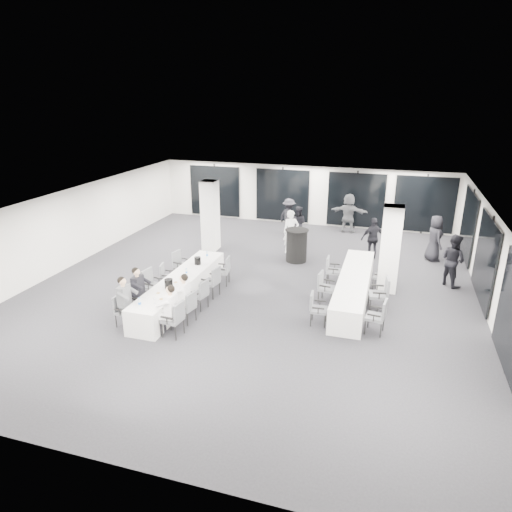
{
  "coord_description": "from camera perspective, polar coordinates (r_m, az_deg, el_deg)",
  "views": [
    {
      "loc": [
        4.12,
        -13.18,
        6.06
      ],
      "look_at": [
        0.16,
        -0.2,
        1.16
      ],
      "focal_mm": 32.0,
      "sensor_mm": 36.0,
      "label": 1
    }
  ],
  "objects": [
    {
      "name": "water_bottle_a",
      "position": [
        12.37,
        -14.35,
        -5.63
      ],
      "size": [
        0.08,
        0.08,
        0.24
      ],
      "primitive_type": "cylinder",
      "color": "silver",
      "rests_on": "banquet_table_main"
    },
    {
      "name": "standing_guest_c",
      "position": [
        20.54,
        4.14,
        5.26
      ],
      "size": [
        1.32,
        1.11,
        1.81
      ],
      "primitive_type": "imported",
      "rotation": [
        0.0,
        0.0,
        2.62
      ],
      "color": "black",
      "rests_on": "floor"
    },
    {
      "name": "plate_a",
      "position": [
        13.06,
        -12.13,
        -4.56
      ],
      "size": [
        0.19,
        0.19,
        0.03
      ],
      "color": "white",
      "rests_on": "banquet_table_main"
    },
    {
      "name": "standing_guest_d",
      "position": [
        17.92,
        14.46,
        2.5
      ],
      "size": [
        1.22,
        1.0,
        1.82
      ],
      "primitive_type": "imported",
      "rotation": [
        0.0,
        0.0,
        3.58
      ],
      "color": "black",
      "rests_on": "floor"
    },
    {
      "name": "chair_main_right_far",
      "position": [
        15.11,
        -4.01,
        -1.64
      ],
      "size": [
        0.54,
        0.58,
        0.95
      ],
      "rotation": [
        0.0,
        0.0,
        1.71
      ],
      "color": "#4D5054",
      "rests_on": "floor"
    },
    {
      "name": "chair_main_right_mid",
      "position": [
        13.49,
        -6.92,
        -4.6
      ],
      "size": [
        0.54,
        0.57,
        0.89
      ],
      "rotation": [
        0.0,
        0.0,
        1.35
      ],
      "color": "#4D5054",
      "rests_on": "floor"
    },
    {
      "name": "seated_guest_b",
      "position": [
        13.35,
        -14.3,
        -3.94
      ],
      "size": [
        0.5,
        0.38,
        1.44
      ],
      "rotation": [
        0.0,
        0.0,
        -1.57
      ],
      "color": "black",
      "rests_on": "floor"
    },
    {
      "name": "seated_guest_d",
      "position": [
        12.71,
        -9.22,
        -4.81
      ],
      "size": [
        0.5,
        0.38,
        1.44
      ],
      "rotation": [
        0.0,
        0.0,
        1.57
      ],
      "color": "white",
      "rests_on": "floor"
    },
    {
      "name": "standing_guest_f",
      "position": [
        21.08,
        11.51,
        5.6
      ],
      "size": [
        1.91,
        0.84,
        2.03
      ],
      "primitive_type": "imported",
      "rotation": [
        0.0,
        0.0,
        3.07
      ],
      "color": "#515458",
      "rests_on": "floor"
    },
    {
      "name": "chair_side_right_mid",
      "position": [
        13.74,
        15.4,
        -4.36
      ],
      "size": [
        0.6,
        0.64,
        1.04
      ],
      "rotation": [
        0.0,
        0.0,
        1.73
      ],
      "color": "#4D5054",
      "rests_on": "floor"
    },
    {
      "name": "chair_side_left_near",
      "position": [
        12.66,
        7.53,
        -6.29
      ],
      "size": [
        0.49,
        0.54,
        0.91
      ],
      "rotation": [
        0.0,
        0.0,
        -1.51
      ],
      "color": "#4D5054",
      "rests_on": "floor"
    },
    {
      "name": "chair_main_left_fourth",
      "position": [
        15.0,
        -11.19,
        -2.35
      ],
      "size": [
        0.52,
        0.54,
        0.86
      ],
      "rotation": [
        0.0,
        0.0,
        -1.34
      ],
      "color": "#4D5054",
      "rests_on": "floor"
    },
    {
      "name": "standing_guest_h",
      "position": [
        16.2,
        23.43,
        -0.08
      ],
      "size": [
        1.08,
        1.09,
        1.98
      ],
      "primitive_type": "imported",
      "rotation": [
        0.0,
        0.0,
        2.34
      ],
      "color": "black",
      "rests_on": "floor"
    },
    {
      "name": "chair_side_left_far",
      "position": [
        15.36,
        9.42,
        -1.56
      ],
      "size": [
        0.48,
        0.53,
        0.92
      ],
      "rotation": [
        0.0,
        0.0,
        -1.54
      ],
      "color": "#4D5054",
      "rests_on": "floor"
    },
    {
      "name": "water_bottle_c",
      "position": [
        15.59,
        -6.15,
        0.21
      ],
      "size": [
        0.07,
        0.07,
        0.21
      ],
      "primitive_type": "cylinder",
      "color": "silver",
      "rests_on": "banquet_table_main"
    },
    {
      "name": "ice_bucket_far",
      "position": [
        14.98,
        -7.31,
        -0.59
      ],
      "size": [
        0.22,
        0.22,
        0.25
      ],
      "primitive_type": "cylinder",
      "color": "black",
      "rests_on": "banquet_table_main"
    },
    {
      "name": "column_right",
      "position": [
        14.93,
        16.42,
        0.82
      ],
      "size": [
        0.6,
        0.6,
        2.8
      ],
      "primitive_type": "cube",
      "color": "white",
      "rests_on": "floor"
    },
    {
      "name": "column_left",
      "position": [
        18.38,
        -5.75,
        5.06
      ],
      "size": [
        0.6,
        0.6,
        2.8
      ],
      "primitive_type": "cube",
      "color": "white",
      "rests_on": "floor"
    },
    {
      "name": "chair_main_right_fourth",
      "position": [
        14.24,
        -5.44,
        -3.01
      ],
      "size": [
        0.56,
        0.6,
        0.97
      ],
      "rotation": [
        0.0,
        0.0,
        1.41
      ],
      "color": "#4D5054",
      "rests_on": "floor"
    },
    {
      "name": "standing_guest_b",
      "position": [
        19.6,
        5.25,
        4.35
      ],
      "size": [
        0.83,
        0.52,
        1.7
      ],
      "primitive_type": "imported",
      "rotation": [
        0.0,
        0.0,
        3.16
      ],
      "color": "black",
      "rests_on": "floor"
    },
    {
      "name": "chair_main_left_far",
      "position": [
        15.85,
        -9.48,
        -0.83
      ],
      "size": [
        0.56,
        0.59,
        0.94
      ],
      "rotation": [
        0.0,
        0.0,
        -1.77
      ],
      "color": "#4D5054",
      "rests_on": "floor"
    },
    {
      "name": "standing_guest_g",
      "position": [
        21.2,
        -6.03,
        5.93
      ],
      "size": [
        0.94,
        0.91,
        2.0
      ],
      "primitive_type": "imported",
      "rotation": [
        0.0,
        0.0,
        -0.66
      ],
      "color": "black",
      "rests_on": "floor"
    },
    {
      "name": "standing_guest_e",
      "position": [
        18.39,
        21.46,
        2.43
      ],
      "size": [
        0.87,
        1.1,
        1.98
      ],
      "primitive_type": "imported",
      "rotation": [
        0.0,
        0.0,
        1.92
      ],
      "color": "black",
      "rests_on": "floor"
    },
    {
      "name": "chair_main_left_second",
      "position": [
        13.54,
        -14.83,
        -5.01
      ],
      "size": [
        0.55,
        0.58,
        0.92
      ],
      "rotation": [
        0.0,
        0.0,
        -1.34
      ],
      "color": "#4D5054",
      "rests_on": "floor"
    },
    {
      "name": "banquet_table_side",
      "position": [
        14.39,
        12.09,
        -3.89
      ],
      "size": [
        0.9,
        5.0,
        0.75
      ],
      "primitive_type": "cube",
      "color": "silver",
      "rests_on": "floor"
    },
    {
      "name": "water_bottle_b",
      "position": [
        14.21,
        -8.69,
        -1.92
      ],
      "size": [
        0.06,
        0.06,
        0.19
      ],
      "primitive_type": "cylinder",
      "color": "silver",
      "rests_on": "banquet_table_main"
    },
    {
      "name": "standing_guest_a",
      "position": [
        18.02,
        4.4,
        3.38
      ],
      "size": [
        0.89,
        0.83,
        1.94
      ],
      "primitive_type": "imported",
      "rotation": [
        0.0,
        0.0,
        0.46
      ],
      "color": "white",
      "rests_on": "floor"
    },
    {
      "name": "chair_main_right_near",
      "position": [
        12.11,
        -10.08,
        -7.51
      ],
      "size": [
        0.54,
        0.59,
        0.97
      ],
      "rotation": [
        0.0,
        0.0,
        1.47
      ],
      "color": "#4D5054",
      "rests_on": "floor"
    },
    {
      "name": "cocktail_table",
      "position": [
        17.2,
        5.09,
        1.34
      ],
      "size": [
        0.89,
        0.89,
        1.23
      ],
      "color": "black",
      "rests_on": "floor"
    },
    {
      "name": "plate_c",
      "position": [
        13.68,
        -10.01,
        -3.27
      ],
      "size": [
        0.19,
        0.19,
        0.03
      ],
      "color": "white",
      "rests_on": "banquet_table_main"
    },
    {
      "name": "seated_guest_c",
      "position": [
        12.08,
        -10.85,
        -6.29
      ],
      "size": [
        0.5,
        0.38,
        1.44
      ],
      "rotation": [
        0.0,
        0.0,
        1.57
      ],
      "color": "white",
      "rests_on": "floor"
    },
    {
      "name": "seated_guest_a",
      "position": [
        12.81,
        -15.92,
        -5.15
      ],
      "size": [
        0.5,
        0.38,
        1.44
      ],
      "rotation": [
        0.0,
        0.0,
        -1.57
      ],
      "color": "#515458",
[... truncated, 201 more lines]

